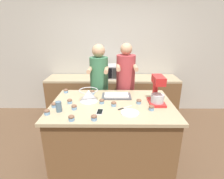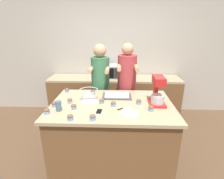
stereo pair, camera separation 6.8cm
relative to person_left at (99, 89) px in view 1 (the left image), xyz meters
name	(u,v)px [view 1 (the left image)]	position (x,y,z in m)	size (l,w,h in m)	color
ground_plane	(112,160)	(0.22, -0.74, -0.88)	(16.00, 16.00, 0.00)	brown
back_wall	(112,54)	(0.22, 1.10, 0.47)	(10.00, 0.06, 2.70)	#B2ADA3
island_counter	(112,134)	(0.22, -0.74, -0.41)	(1.62, 1.07, 0.94)	brown
back_counter	(112,97)	(0.22, 0.75, -0.44)	(2.80, 0.60, 0.89)	brown
person_left	(99,89)	(0.00, 0.00, 0.00)	(0.33, 0.49, 1.65)	#232328
person_right	(125,89)	(0.45, 0.00, 0.00)	(0.33, 0.50, 1.67)	brown
stand_mixer	(157,92)	(0.82, -0.73, 0.23)	(0.20, 0.30, 0.38)	red
mixing_bowl	(89,95)	(-0.10, -0.65, 0.15)	(0.26, 0.26, 0.16)	#BCBCC1
baking_tray	(116,96)	(0.29, -0.51, 0.08)	(0.42, 0.25, 0.04)	#4C4C51
microwave_oven	(107,71)	(0.10, 0.75, 0.14)	(0.47, 0.36, 0.27)	#B7B7BC
cell_phone	(100,112)	(0.08, -1.00, 0.07)	(0.08, 0.15, 0.01)	silver
drinking_glass	(59,107)	(-0.41, -0.98, 0.12)	(0.07, 0.07, 0.13)	slate
small_plate	(130,113)	(0.44, -1.04, 0.07)	(0.21, 0.21, 0.02)	white
knife	(124,108)	(0.38, -0.89, 0.06)	(0.19, 0.14, 0.01)	#BCBCC1
cupcake_0	(54,105)	(-0.51, -0.86, 0.09)	(0.07, 0.07, 0.07)	#759EC6
cupcake_1	(70,101)	(-0.34, -0.75, 0.09)	(0.07, 0.07, 0.07)	#759EC6
cupcake_2	(74,107)	(-0.24, -0.93, 0.09)	(0.07, 0.07, 0.07)	#759EC6
cupcake_3	(151,108)	(0.71, -0.94, 0.09)	(0.07, 0.07, 0.07)	#759EC6
cupcake_4	(71,118)	(-0.21, -1.20, 0.09)	(0.07, 0.07, 0.07)	#759EC6
cupcake_5	(92,92)	(-0.08, -0.39, 0.09)	(0.07, 0.07, 0.07)	#759EC6
cupcake_6	(66,91)	(-0.49, -0.34, 0.09)	(0.07, 0.07, 0.07)	#759EC6
cupcake_7	(139,101)	(0.58, -0.74, 0.09)	(0.07, 0.07, 0.07)	#759EC6
cupcake_8	(94,117)	(0.03, -1.19, 0.09)	(0.07, 0.07, 0.07)	#759EC6
cupcake_9	(102,101)	(0.09, -0.74, 0.09)	(0.07, 0.07, 0.07)	#759EC6
cupcake_10	(114,104)	(0.25, -0.83, 0.09)	(0.07, 0.07, 0.07)	#759EC6
cupcake_11	(47,112)	(-0.53, -1.06, 0.09)	(0.07, 0.07, 0.07)	#759EC6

